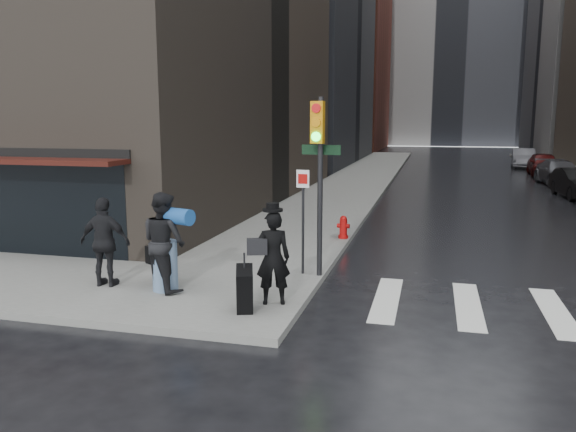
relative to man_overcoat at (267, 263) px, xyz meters
name	(u,v)px	position (x,y,z in m)	size (l,w,h in m)	color
ground	(210,300)	(-1.35, 0.41, -0.99)	(140.00, 140.00, 0.00)	black
sidewalk_left	(365,174)	(-1.35, 27.41, -0.91)	(4.00, 50.00, 0.15)	slate
bldg_left_far	(298,46)	(-14.35, 62.41, 12.01)	(22.00, 20.00, 26.00)	#5B261F
bldg_distant	(450,34)	(4.65, 78.41, 15.01)	(40.00, 12.00, 32.00)	gray
man_overcoat	(267,263)	(0.00, 0.00, 0.00)	(1.01, 1.26, 1.99)	black
man_jeans	(164,241)	(-2.33, 0.42, 0.19)	(1.38, 1.28, 2.05)	black
man_greycoat	(105,242)	(-3.67, 0.37, 0.11)	(1.13, 0.51, 1.90)	black
traffic_light	(318,162)	(0.50, 2.23, 1.73)	(0.99, 0.50, 3.98)	black
fire_hydrant	(343,228)	(0.45, 6.47, -0.53)	(0.39, 0.30, 0.68)	#A30B0A
parked_car_3	(559,173)	(9.95, 24.75, -0.30)	(1.93, 4.75, 1.38)	#404146
parked_car_4	(543,164)	(10.10, 30.60, -0.23)	(1.79, 4.44, 1.51)	#400D0C
parked_car_5	(523,158)	(9.68, 36.46, -0.24)	(1.59, 4.55, 1.50)	#4C4C51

